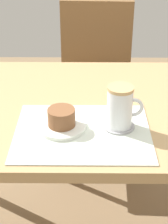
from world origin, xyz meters
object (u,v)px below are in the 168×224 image
(wooden_chair, at_px, (96,79))
(coffee_mug, at_px, (122,107))
(pastry_plate, at_px, (63,126))
(dining_table, at_px, (88,124))
(pastry, at_px, (63,117))

(wooden_chair, height_order, coffee_mug, wooden_chair)
(pastry_plate, xyz_separation_m, coffee_mug, (0.18, 0.01, 0.07))
(coffee_mug, bearing_deg, wooden_chair, 93.90)
(wooden_chair, relative_size, pastry_plate, 5.79)
(dining_table, distance_m, coffee_mug, 0.24)
(wooden_chair, xyz_separation_m, coffee_mug, (0.06, -0.85, 0.31))
(dining_table, distance_m, wooden_chair, 0.71)
(wooden_chair, bearing_deg, coffee_mug, 96.55)
(dining_table, xyz_separation_m, coffee_mug, (0.10, -0.15, 0.16))
(pastry, distance_m, coffee_mug, 0.18)
(wooden_chair, bearing_deg, pastry_plate, 84.56)
(wooden_chair, relative_size, pastry, 10.33)
(dining_table, bearing_deg, wooden_chair, 86.39)
(pastry_plate, distance_m, pastry, 0.03)
(wooden_chair, xyz_separation_m, pastry, (-0.12, -0.86, 0.27))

